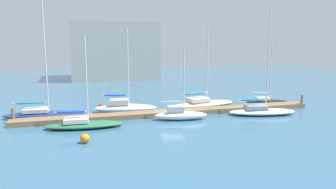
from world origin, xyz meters
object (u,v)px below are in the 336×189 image
object	(u,v)px
sailboat_0	(43,113)
sailboat_1	(83,123)
mooring_buoy_red	(101,106)
sailboat_3	(180,114)
mooring_buoy_orange	(85,138)
sailboat_4	(203,103)
sailboat_6	(266,101)
sailboat_2	(125,107)
sailboat_5	(261,110)
harbor_building_distant	(114,51)

from	to	relation	value
sailboat_0	sailboat_1	world-z (taller)	sailboat_0
sailboat_0	mooring_buoy_red	distance (m)	7.15
sailboat_1	mooring_buoy_red	distance (m)	9.14
sailboat_3	mooring_buoy_orange	world-z (taller)	sailboat_3
sailboat_4	sailboat_6	world-z (taller)	sailboat_4
mooring_buoy_orange	mooring_buoy_red	size ratio (longest dim) A/B	1.40
sailboat_2	sailboat_6	bearing A→B (deg)	9.42
sailboat_3	sailboat_6	distance (m)	14.34
sailboat_0	mooring_buoy_red	world-z (taller)	sailboat_0
sailboat_4	mooring_buoy_red	xyz separation A→B (m)	(-12.40, 2.88, -0.25)
sailboat_2	sailboat_3	bearing A→B (deg)	-35.32
sailboat_1	sailboat_3	size ratio (longest dim) A/B	1.20
sailboat_0	sailboat_3	size ratio (longest dim) A/B	1.76
sailboat_0	sailboat_5	world-z (taller)	sailboat_0
harbor_building_distant	sailboat_3	bearing A→B (deg)	-86.97
sailboat_1	sailboat_4	size ratio (longest dim) A/B	0.84
harbor_building_distant	mooring_buoy_red	bearing A→B (deg)	-99.58
sailboat_3	mooring_buoy_orange	xyz separation A→B (m)	(-9.88, -5.15, -0.20)
mooring_buoy_red	harbor_building_distant	bearing A→B (deg)	80.42
sailboat_1	sailboat_5	size ratio (longest dim) A/B	0.76
mooring_buoy_red	sailboat_2	bearing A→B (deg)	-51.41
sailboat_5	sailboat_4	bearing A→B (deg)	139.94
sailboat_0	sailboat_2	size ratio (longest dim) A/B	1.33
harbor_building_distant	sailboat_6	bearing A→B (deg)	-66.27
sailboat_3	sailboat_6	xyz separation A→B (m)	(13.51, 4.80, -0.16)
sailboat_1	sailboat_5	world-z (taller)	sailboat_5
sailboat_0	mooring_buoy_orange	world-z (taller)	sailboat_0
sailboat_0	sailboat_6	world-z (taller)	sailboat_0
sailboat_5	mooring_buoy_red	bearing A→B (deg)	164.50
sailboat_0	mooring_buoy_red	size ratio (longest dim) A/B	23.53
sailboat_1	sailboat_3	bearing A→B (deg)	6.93
sailboat_5	sailboat_6	size ratio (longest dim) A/B	1.36
harbor_building_distant	sailboat_4	bearing A→B (deg)	-78.67
sailboat_0	sailboat_1	size ratio (longest dim) A/B	1.47
sailboat_5	sailboat_6	distance (m)	6.55
sailboat_2	sailboat_6	xyz separation A→B (m)	(18.56, -0.45, -0.21)
mooring_buoy_orange	sailboat_5	bearing A→B (deg)	13.94
sailboat_2	mooring_buoy_red	xyz separation A→B (m)	(-2.50, 3.13, -0.36)
sailboat_6	mooring_buoy_red	world-z (taller)	sailboat_6
sailboat_0	mooring_buoy_orange	xyz separation A→B (m)	(4.03, -10.28, -0.13)
sailboat_6	mooring_buoy_red	distance (m)	21.36
sailboat_1	harbor_building_distant	bearing A→B (deg)	83.62
sailboat_1	harbor_building_distant	size ratio (longest dim) A/B	0.48
sailboat_1	sailboat_5	distance (m)	19.36
sailboat_2	sailboat_6	distance (m)	18.57
sailboat_4	mooring_buoy_red	world-z (taller)	sailboat_4
sailboat_0	sailboat_5	bearing A→B (deg)	-9.09
sailboat_4	sailboat_6	distance (m)	8.69
sailboat_5	mooring_buoy_orange	bearing A→B (deg)	-154.40
mooring_buoy_red	mooring_buoy_orange	bearing A→B (deg)	-99.77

